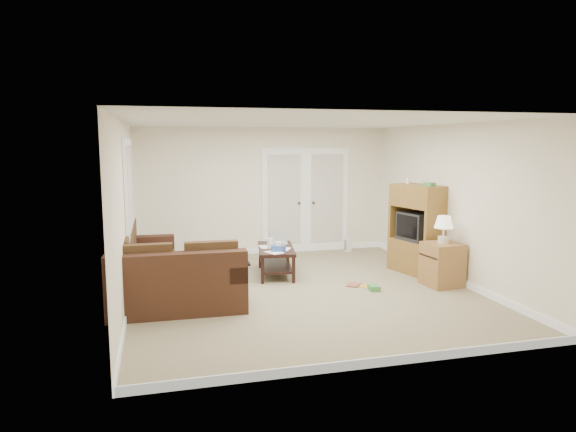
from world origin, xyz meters
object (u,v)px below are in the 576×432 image
object	(u,v)px
sectional_sofa	(158,275)
side_cabinet	(442,261)
tv_armoire	(418,229)
coffee_table	(276,260)

from	to	relation	value
sectional_sofa	side_cabinet	xyz separation A→B (m)	(4.27, -0.49, 0.07)
tv_armoire	side_cabinet	xyz separation A→B (m)	(-0.02, -0.84, -0.37)
tv_armoire	coffee_table	bearing A→B (deg)	154.67
tv_armoire	side_cabinet	bearing A→B (deg)	-105.52
coffee_table	side_cabinet	size ratio (longest dim) A/B	1.12
sectional_sofa	tv_armoire	bearing A→B (deg)	5.72
sectional_sofa	coffee_table	xyz separation A→B (m)	(1.92, 0.81, -0.07)
coffee_table	tv_armoire	bearing A→B (deg)	-1.55
tv_armoire	side_cabinet	size ratio (longest dim) A/B	1.48
side_cabinet	tv_armoire	bearing A→B (deg)	83.77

